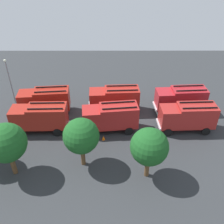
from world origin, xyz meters
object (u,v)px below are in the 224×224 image
object	(u,v)px
fire_truck_3	(188,116)
traffic_cone_1	(103,138)
tree_0	(149,147)
traffic_cone_0	(16,143)
tree_1	(81,136)
fire_truck_5	(40,117)
traffic_cone_2	(174,101)
fire_truck_4	(111,117)
tree_2	(6,143)
fire_truck_1	(115,98)
lamppost	(9,78)
fire_truck_0	(181,98)
fire_truck_2	(45,100)
firefighter_2	(198,95)
firefighter_0	(106,113)
firefighter_1	(15,114)

from	to	relation	value
fire_truck_3	traffic_cone_1	size ratio (longest dim) A/B	12.71
tree_0	traffic_cone_0	bearing A→B (deg)	-17.76
tree_1	fire_truck_5	bearing A→B (deg)	-45.21
traffic_cone_0	traffic_cone_2	bearing A→B (deg)	-155.53
fire_truck_4	tree_2	xyz separation A→B (m)	(10.20, 7.41, 2.02)
tree_1	tree_2	bearing A→B (deg)	10.17
tree_1	traffic_cone_2	xyz separation A→B (m)	(-12.93, -13.00, -3.66)
fire_truck_1	fire_truck_4	world-z (taller)	same
tree_2	lamppost	bearing A→B (deg)	-71.95
fire_truck_0	fire_truck_2	world-z (taller)	same
firefighter_2	lamppost	xyz separation A→B (m)	(28.48, 0.32, 3.10)
firefighter_0	tree_1	bearing A→B (deg)	41.82
firefighter_2	traffic_cone_0	distance (m)	27.10
fire_truck_2	firefighter_1	world-z (taller)	fire_truck_2
fire_truck_4	tree_0	size ratio (longest dim) A/B	1.26
fire_truck_1	fire_truck_3	bearing A→B (deg)	151.53
fire_truck_4	lamppost	size ratio (longest dim) A/B	1.05
fire_truck_1	traffic_cone_2	distance (m)	9.82
tree_0	firefighter_0	bearing A→B (deg)	-66.98
fire_truck_1	firefighter_0	xyz separation A→B (m)	(1.17, 1.93, -1.20)
fire_truck_0	fire_truck_5	world-z (taller)	same
fire_truck_3	fire_truck_5	world-z (taller)	same
firefighter_1	tree_2	xyz separation A→B (m)	(-2.97, 9.61, 3.17)
fire_truck_0	fire_truck_3	size ratio (longest dim) A/B	1.01
traffic_cone_1	fire_truck_5	bearing A→B (deg)	-13.39
firefighter_0	traffic_cone_2	size ratio (longest dim) A/B	2.76
fire_truck_0	lamppost	world-z (taller)	lamppost
firefighter_2	traffic_cone_0	world-z (taller)	firefighter_2
fire_truck_2	traffic_cone_1	size ratio (longest dim) A/B	12.88
fire_truck_2	fire_truck_4	xyz separation A→B (m)	(-9.35, 4.19, 0.00)
traffic_cone_0	fire_truck_2	bearing A→B (deg)	-107.02
fire_truck_3	fire_truck_5	size ratio (longest dim) A/B	1.01
firefighter_2	traffic_cone_0	size ratio (longest dim) A/B	2.95
firefighter_1	tree_2	world-z (taller)	tree_2
tree_1	fire_truck_3	bearing A→B (deg)	-154.30
firefighter_0	traffic_cone_2	bearing A→B (deg)	169.03
fire_truck_2	fire_truck_5	distance (m)	4.24
firefighter_0	lamppost	bearing A→B (deg)	-50.14
firefighter_0	traffic_cone_2	distance (m)	11.38
fire_truck_0	fire_truck_1	distance (m)	9.50
fire_truck_2	tree_2	world-z (taller)	tree_2
firefighter_1	lamppost	bearing A→B (deg)	-152.01
fire_truck_2	traffic_cone_0	xyz separation A→B (m)	(2.17, 7.07, -1.85)
fire_truck_5	lamppost	size ratio (longest dim) A/B	1.03
fire_truck_3	fire_truck_4	bearing A→B (deg)	-1.80
tree_0	traffic_cone_0	size ratio (longest dim) A/B	9.74
fire_truck_2	fire_truck_5	size ratio (longest dim) A/B	1.02
fire_truck_1	lamppost	xyz separation A→B (m)	(15.48, -2.51, 1.96)
fire_truck_0	firefighter_1	distance (m)	23.38
fire_truck_3	tree_1	world-z (taller)	tree_1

